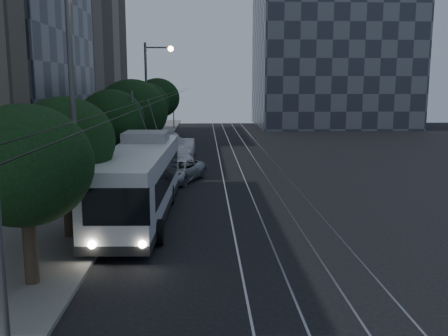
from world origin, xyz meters
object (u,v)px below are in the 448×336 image
car_white_b (178,155)px  streetlamp_near (84,95)px  car_white_a (163,165)px  car_white_c (186,147)px  car_white_d (172,140)px  trolleybus (140,181)px  streetlamp_far (151,91)px  pickup_silver (178,171)px

car_white_b → streetlamp_near: bearing=-106.4°
car_white_a → car_white_b: car_white_a is taller
car_white_c → car_white_d: car_white_d is taller
trolleybus → car_white_b: trolleybus is taller
car_white_a → streetlamp_near: 17.30m
car_white_a → streetlamp_far: (-1.39, 6.50, 5.01)m
car_white_c → car_white_a: bearing=-94.9°
car_white_a → car_white_d: car_white_a is taller
car_white_a → streetlamp_far: 8.33m
car_white_a → car_white_c: car_white_a is taller
streetlamp_near → streetlamp_far: size_ratio=1.04×
pickup_silver → car_white_c: 12.32m
pickup_silver → car_white_a: car_white_a is taller
trolleybus → car_white_a: bearing=90.5°
car_white_c → car_white_d: (-1.60, 5.68, 0.04)m
car_white_b → streetlamp_far: streetlamp_far is taller
pickup_silver → streetlamp_far: size_ratio=0.54×
car_white_a → car_white_d: 16.19m
car_white_a → pickup_silver: bearing=-40.3°
pickup_silver → car_white_b: 7.33m
pickup_silver → car_white_d: bearing=115.9°
trolleybus → car_white_b: size_ratio=2.78×
pickup_silver → trolleybus: bearing=-77.7°
car_white_a → streetlamp_far: bearing=120.9°
car_white_c → streetlamp_near: streetlamp_near is taller
car_white_a → streetlamp_near: streetlamp_near is taller
car_white_d → car_white_b: bearing=-99.2°
trolleybus → car_white_d: size_ratio=2.93×
car_white_c → streetlamp_far: bearing=-121.1°
trolleybus → pickup_silver: (1.34, 8.83, -1.07)m
trolleybus → streetlamp_near: bearing=-98.8°
car_white_b → streetlamp_near: 22.67m
streetlamp_near → car_white_a: bearing=85.3°
streetlamp_far → car_white_b: bearing=-25.0°
car_white_b → car_white_c: size_ratio=1.08×
car_white_c → car_white_d: size_ratio=0.98×
trolleybus → car_white_c: 21.23m
streetlamp_near → car_white_c: bearing=84.7°
trolleybus → streetlamp_far: (-1.13, 17.15, 4.01)m
car_white_a → car_white_d: size_ratio=1.04×
car_white_b → car_white_d: 10.75m
car_white_a → streetlamp_near: size_ratio=0.46×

